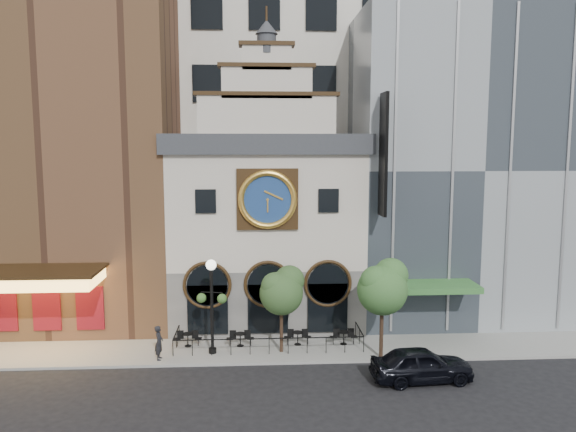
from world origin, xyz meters
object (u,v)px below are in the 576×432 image
at_px(bistro_3, 344,337).
at_px(lamppost, 212,296).
at_px(bistro_1, 240,338).
at_px(car_right, 422,364).
at_px(bistro_2, 298,337).
at_px(pedestrian, 159,343).
at_px(tree_left, 282,289).
at_px(tree_right, 383,286).
at_px(bistro_0, 188,338).

relative_size(bistro_3, lamppost, 0.30).
relative_size(bistro_1, car_right, 0.31).
distance_m(bistro_2, pedestrian, 7.89).
relative_size(bistro_3, tree_left, 0.32).
xyz_separation_m(car_right, tree_left, (-6.77, 4.05, 2.86)).
height_order(tree_left, tree_right, tree_right).
bearing_deg(tree_left, pedestrian, -173.07).
bearing_deg(tree_left, tree_right, -12.09).
bearing_deg(lamppost, bistro_1, 43.22).
bearing_deg(bistro_1, tree_left, -21.94).
bearing_deg(pedestrian, lamppost, -75.72).
bearing_deg(tree_right, bistro_3, 130.69).
bearing_deg(lamppost, bistro_2, 21.82).
bearing_deg(bistro_2, bistro_1, -179.30).
distance_m(lamppost, tree_right, 9.41).
xyz_separation_m(car_right, pedestrian, (-13.48, 3.23, 0.23)).
height_order(bistro_0, bistro_2, same).
xyz_separation_m(bistro_2, bistro_3, (2.68, -0.08, 0.00)).
distance_m(bistro_3, tree_right, 4.48).
bearing_deg(bistro_0, car_right, -22.94).
height_order(bistro_1, tree_right, tree_right).
bearing_deg(bistro_2, car_right, -40.97).
bearing_deg(bistro_3, pedestrian, -170.49).
bearing_deg(bistro_3, bistro_0, 178.82).
relative_size(bistro_2, car_right, 0.31).
relative_size(bistro_0, bistro_3, 1.00).
bearing_deg(bistro_3, tree_right, -49.31).
relative_size(bistro_1, lamppost, 0.30).
relative_size(bistro_3, pedestrian, 0.84).
height_order(bistro_1, pedestrian, pedestrian).
xyz_separation_m(lamppost, tree_right, (9.31, -1.11, 0.71)).
height_order(bistro_0, tree_left, tree_left).
bearing_deg(car_right, bistro_2, 44.96).
xyz_separation_m(bistro_0, pedestrian, (-1.31, -1.92, 0.48)).
relative_size(bistro_1, tree_right, 0.29).
bearing_deg(bistro_1, bistro_2, 0.70).
distance_m(car_right, lamppost, 11.68).
relative_size(bistro_2, bistro_3, 1.00).
xyz_separation_m(bistro_1, bistro_3, (6.01, -0.04, 0.00)).
bearing_deg(bistro_1, lamppost, -146.41).
distance_m(lamppost, tree_left, 3.91).
distance_m(bistro_0, bistro_2, 6.36).
distance_m(bistro_0, lamppost, 3.40).
bearing_deg(pedestrian, bistro_1, -68.70).
height_order(bistro_3, pedestrian, pedestrian).
height_order(bistro_3, tree_left, tree_left).
xyz_separation_m(bistro_1, bistro_2, (3.33, 0.04, 0.00)).
bearing_deg(bistro_1, pedestrian, -157.71).
bearing_deg(tree_right, tree_left, 167.91).
xyz_separation_m(bistro_2, tree_right, (4.46, -2.16, 3.54)).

